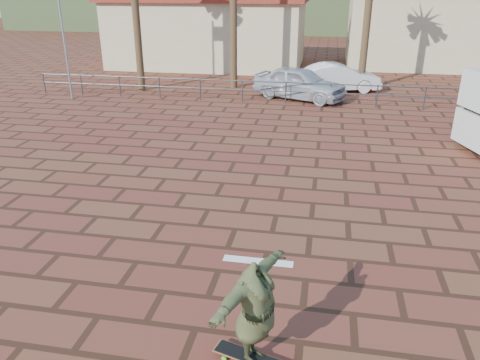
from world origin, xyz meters
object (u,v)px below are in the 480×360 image
longboard (255,359)px  car_white (338,78)px  car_silver (300,83)px  skateboarder (255,313)px

longboard → car_white: car_white is taller
car_white → car_silver: bearing=125.2°
skateboarder → car_white: (1.27, 18.99, -0.24)m
skateboarder → car_silver: skateboarder is taller
skateboarder → car_silver: bearing=20.8°
car_silver → car_white: car_silver is taller
longboard → car_silver: (-0.51, 16.90, 0.65)m
skateboarder → car_silver: 16.91m
longboard → car_white: size_ratio=0.31×
car_white → longboard: bearing=161.8°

